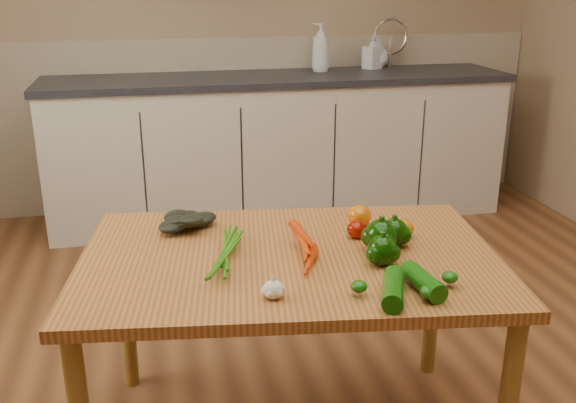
# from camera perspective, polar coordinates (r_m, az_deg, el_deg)

# --- Properties ---
(room) EXTENTS (4.04, 5.04, 2.64)m
(room) POSITION_cam_1_polar(r_m,az_deg,el_deg) (1.96, 5.30, 12.85)
(room) COLOR brown
(room) RESTS_ON ground
(counter_run) EXTENTS (2.84, 0.64, 1.14)m
(counter_run) POSITION_cam_1_polar(r_m,az_deg,el_deg) (4.08, -0.66, 5.03)
(counter_run) COLOR beige
(counter_run) RESTS_ON ground
(table) EXTENTS (1.35, 0.97, 0.67)m
(table) POSITION_cam_1_polar(r_m,az_deg,el_deg) (1.98, 0.13, -6.69)
(table) COLOR #B16B33
(table) RESTS_ON ground
(soap_bottle_a) EXTENTS (0.16, 0.16, 0.30)m
(soap_bottle_a) POSITION_cam_1_polar(r_m,az_deg,el_deg) (4.14, 2.93, 13.53)
(soap_bottle_a) COLOR silver
(soap_bottle_a) RESTS_ON counter_run
(soap_bottle_b) EXTENTS (0.13, 0.13, 0.21)m
(soap_bottle_b) POSITION_cam_1_polar(r_m,az_deg,el_deg) (4.28, 7.52, 13.02)
(soap_bottle_b) COLOR silver
(soap_bottle_b) RESTS_ON counter_run
(soap_bottle_c) EXTENTS (0.16, 0.16, 0.19)m
(soap_bottle_c) POSITION_cam_1_polar(r_m,az_deg,el_deg) (4.33, 7.91, 12.95)
(soap_bottle_c) COLOR silver
(soap_bottle_c) RESTS_ON counter_run
(carrot_bunch) EXTENTS (0.26, 0.21, 0.06)m
(carrot_bunch) POSITION_cam_1_polar(r_m,az_deg,el_deg) (1.91, -0.69, -4.19)
(carrot_bunch) COLOR #D43805
(carrot_bunch) RESTS_ON table
(leafy_greens) EXTENTS (0.18, 0.16, 0.09)m
(leafy_greens) POSITION_cam_1_polar(r_m,az_deg,el_deg) (2.14, -9.24, -1.36)
(leafy_greens) COLOR black
(leafy_greens) RESTS_ON table
(garlic_bulb) EXTENTS (0.06, 0.06, 0.05)m
(garlic_bulb) POSITION_cam_1_polar(r_m,az_deg,el_deg) (1.69, -1.33, -7.82)
(garlic_bulb) COLOR white
(garlic_bulb) RESTS_ON table
(pepper_a) EXTENTS (0.10, 0.10, 0.10)m
(pepper_a) POSITION_cam_1_polar(r_m,az_deg,el_deg) (1.97, 8.27, -3.07)
(pepper_a) COLOR black
(pepper_a) RESTS_ON table
(pepper_b) EXTENTS (0.09, 0.09, 0.09)m
(pepper_b) POSITION_cam_1_polar(r_m,az_deg,el_deg) (2.02, 9.40, -2.74)
(pepper_b) COLOR black
(pepper_b) RESTS_ON table
(pepper_c) EXTENTS (0.09, 0.09, 0.09)m
(pepper_c) POSITION_cam_1_polar(r_m,az_deg,el_deg) (1.89, 8.35, -4.31)
(pepper_c) COLOR black
(pepper_c) RESTS_ON table
(tomato_a) EXTENTS (0.06, 0.06, 0.06)m
(tomato_a) POSITION_cam_1_polar(r_m,az_deg,el_deg) (2.07, 6.10, -2.49)
(tomato_a) COLOR #810D02
(tomato_a) RESTS_ON table
(tomato_b) EXTENTS (0.08, 0.08, 0.07)m
(tomato_b) POSITION_cam_1_polar(r_m,az_deg,el_deg) (2.17, 6.39, -1.24)
(tomato_b) COLOR #C65E04
(tomato_b) RESTS_ON table
(tomato_c) EXTENTS (0.07, 0.07, 0.06)m
(tomato_c) POSITION_cam_1_polar(r_m,az_deg,el_deg) (2.09, 10.25, -2.35)
(tomato_c) COLOR #C65E04
(tomato_c) RESTS_ON table
(zucchini_a) EXTENTS (0.07, 0.17, 0.06)m
(zucchini_a) POSITION_cam_1_polar(r_m,az_deg,el_deg) (1.76, 11.91, -6.97)
(zucchini_a) COLOR #0E4907
(zucchini_a) RESTS_ON table
(zucchini_b) EXTENTS (0.12, 0.18, 0.06)m
(zucchini_b) POSITION_cam_1_polar(r_m,az_deg,el_deg) (1.70, 9.32, -7.69)
(zucchini_b) COLOR #0E4907
(zucchini_b) RESTS_ON table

